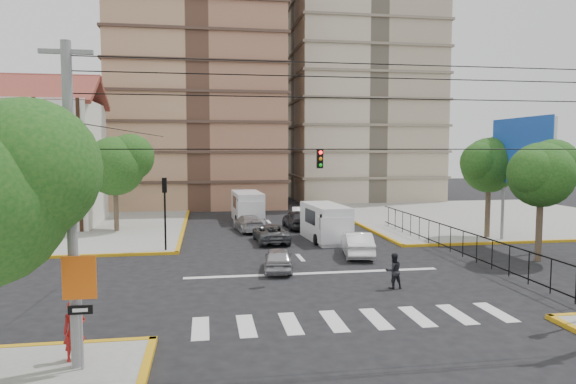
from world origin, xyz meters
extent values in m
plane|color=black|center=(0.00, 0.00, 0.00)|extent=(160.00, 160.00, 0.00)
cube|color=gray|center=(-20.00, 20.00, 0.07)|extent=(26.00, 26.00, 0.15)
cube|color=gray|center=(20.00, 20.00, 0.07)|extent=(26.00, 26.00, 0.15)
cube|color=silver|center=(0.00, -6.00, 0.01)|extent=(12.00, 2.40, 0.01)
cube|color=silver|center=(0.00, 1.20, 0.01)|extent=(13.00, 0.40, 0.01)
cube|color=tan|center=(14.00, 40.00, 24.00)|extent=(17.00, 16.00, 48.00)
cube|color=silver|center=(-19.00, 20.00, 5.00)|extent=(10.00, 8.00, 10.00)
cube|color=maroon|center=(-19.00, 18.10, 10.90)|extent=(10.80, 4.25, 2.65)
cube|color=maroon|center=(-19.00, 21.90, 10.90)|extent=(10.80, 4.25, 2.65)
cylinder|color=slate|center=(14.50, 4.00, 2.15)|extent=(0.20, 0.20, 4.00)
cylinder|color=slate|center=(14.50, 8.00, 2.15)|extent=(0.20, 0.20, 4.00)
cube|color=silver|center=(14.50, 6.00, 6.15)|extent=(0.25, 6.00, 4.00)
cube|color=blue|center=(14.30, 6.00, 6.15)|extent=(0.08, 6.20, 4.20)
sphere|color=#154814|center=(-9.85, -9.70, 5.73)|extent=(3.68, 3.68, 3.68)
cylinder|color=#473828|center=(13.00, 2.00, 2.10)|extent=(0.36, 0.36, 4.20)
sphere|color=#154814|center=(13.00, 2.00, 4.84)|extent=(3.60, 3.60, 3.60)
sphere|color=#154814|center=(13.90, 2.30, 5.38)|extent=(2.88, 2.88, 2.88)
sphere|color=#154814|center=(12.28, 1.70, 5.03)|extent=(2.70, 2.70, 2.70)
cylinder|color=#473828|center=(14.00, 9.00, 2.24)|extent=(0.36, 0.36, 4.48)
sphere|color=#154814|center=(14.00, 9.00, 5.16)|extent=(3.80, 3.80, 3.80)
sphere|color=#154814|center=(14.95, 9.30, 5.73)|extent=(3.04, 3.04, 3.04)
sphere|color=#154814|center=(13.24, 8.70, 5.35)|extent=(2.85, 2.85, 2.85)
cylinder|color=#473828|center=(-12.00, 16.00, 2.10)|extent=(0.36, 0.36, 4.20)
sphere|color=#154814|center=(-12.00, 16.00, 5.00)|extent=(4.40, 4.40, 4.40)
sphere|color=#154814|center=(-10.90, 16.30, 5.67)|extent=(3.52, 3.52, 3.52)
sphere|color=#154814|center=(-12.88, 15.70, 5.22)|extent=(3.30, 3.30, 3.30)
cylinder|color=black|center=(-7.80, 7.80, 1.90)|extent=(0.12, 0.12, 3.50)
cube|color=black|center=(-7.80, 7.80, 4.10)|extent=(0.28, 0.22, 0.90)
sphere|color=#FF0C0C|center=(-7.80, 7.80, 4.40)|extent=(0.17, 0.17, 0.17)
cube|color=black|center=(0.00, 0.00, 5.80)|extent=(0.28, 0.22, 0.90)
cylinder|color=black|center=(0.00, -9.00, 6.25)|extent=(18.00, 0.03, 0.03)
cylinder|color=slate|center=(-9.00, -9.00, 4.65)|extent=(0.28, 0.28, 9.00)
cube|color=slate|center=(-9.00, -9.00, 8.85)|extent=(1.40, 0.12, 0.12)
cylinder|color=slate|center=(-8.80, -9.20, 1.75)|extent=(0.08, 0.08, 3.20)
cube|color=#E5590C|center=(-8.80, -9.25, 2.75)|extent=(0.90, 0.06, 1.20)
cube|color=black|center=(-8.80, -9.25, 1.85)|extent=(0.65, 0.05, 0.25)
cube|color=silver|center=(2.75, 10.33, 1.23)|extent=(2.58, 5.53, 2.47)
cube|color=silver|center=(2.75, 8.18, 1.07)|extent=(2.14, 1.45, 1.72)
cube|color=black|center=(2.75, 7.81, 1.66)|extent=(1.99, 0.26, 0.97)
cylinder|color=black|center=(1.73, 8.61, 0.38)|extent=(0.25, 0.75, 0.75)
cylinder|color=black|center=(3.77, 8.61, 0.38)|extent=(0.25, 0.75, 0.75)
cylinder|color=black|center=(1.73, 12.05, 0.38)|extent=(0.25, 0.75, 0.75)
cylinder|color=black|center=(3.77, 12.05, 0.38)|extent=(0.25, 0.75, 0.75)
cube|color=silver|center=(-1.79, 20.53, 1.28)|extent=(2.50, 5.67, 2.56)
cube|color=silver|center=(-1.79, 18.31, 1.11)|extent=(2.18, 1.44, 1.78)
cube|color=black|center=(-1.79, 17.92, 1.73)|extent=(2.06, 0.20, 1.00)
cylinder|color=black|center=(-2.84, 18.75, 0.39)|extent=(0.25, 0.78, 0.78)
cylinder|color=black|center=(-0.73, 18.75, 0.39)|extent=(0.25, 0.78, 0.78)
cylinder|color=black|center=(-2.84, 22.32, 0.39)|extent=(0.25, 0.78, 0.78)
cylinder|color=black|center=(-0.73, 22.32, 0.39)|extent=(0.25, 0.78, 0.78)
imported|color=#ABABB0|center=(-1.70, 2.06, 0.61)|extent=(1.93, 3.77, 1.23)
imported|color=white|center=(3.37, 4.92, 0.72)|extent=(2.21, 4.57, 1.44)
imported|color=#54575B|center=(-1.07, 10.11, 0.62)|extent=(2.24, 4.55, 1.24)
imported|color=#AEADB2|center=(-2.18, 15.05, 0.64)|extent=(2.41, 4.61, 1.28)
imported|color=#2A2A2D|center=(1.74, 15.73, 0.75)|extent=(1.95, 4.50, 1.51)
imported|color=white|center=(2.81, 20.57, 0.61)|extent=(1.80, 3.83, 1.21)
imported|color=#A71C19|center=(-9.16, -8.52, 1.02)|extent=(0.75, 0.66, 1.74)
imported|color=black|center=(2.94, -2.13, 0.80)|extent=(0.83, 0.67, 1.61)
camera|label=1|loc=(-5.36, -23.73, 6.24)|focal=32.00mm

